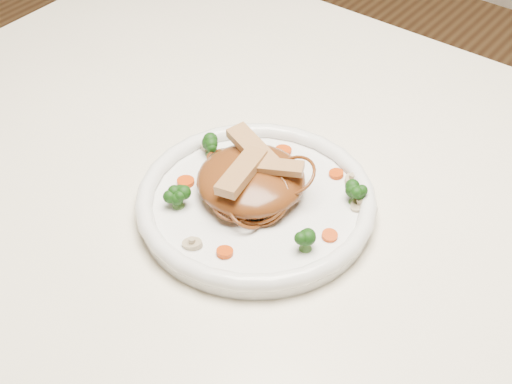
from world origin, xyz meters
The scene contains 19 objects.
table centered at (0.00, 0.00, 0.65)m, with size 1.20×0.80×0.75m.
plate centered at (-0.03, -0.07, 0.76)m, with size 0.27×0.27×0.02m, color white.
noodle_mound centered at (-0.05, -0.06, 0.78)m, with size 0.12×0.12×0.04m, color #5B2B11.
chicken_a centered at (-0.02, -0.05, 0.81)m, with size 0.06×0.02×0.01m, color tan.
chicken_b centered at (-0.06, -0.04, 0.81)m, with size 0.08×0.02×0.01m, color tan.
chicken_c centered at (-0.04, -0.08, 0.81)m, with size 0.08×0.03×0.01m, color tan.
broccoli_0 centered at (0.06, 0.00, 0.78)m, with size 0.03×0.03×0.03m, color #11430E, non-canonical shape.
broccoli_1 centered at (-0.13, -0.03, 0.78)m, with size 0.02×0.02×0.03m, color #11430E, non-canonical shape.
broccoli_2 centered at (-0.10, -0.13, 0.78)m, with size 0.02×0.02×0.03m, color #11430E, non-canonical shape.
broccoli_3 centered at (0.06, -0.09, 0.78)m, with size 0.02×0.02×0.03m, color #11430E, non-canonical shape.
carrot_0 centered at (0.02, 0.03, 0.77)m, with size 0.02×0.02×0.01m, color #C33E07.
carrot_1 centered at (-0.11, -0.09, 0.77)m, with size 0.02×0.02×0.01m, color #C33E07.
carrot_2 centered at (0.07, -0.06, 0.77)m, with size 0.02×0.02×0.01m, color #C33E07.
carrot_3 centered at (-0.06, 0.02, 0.77)m, with size 0.02×0.02×0.01m, color #C33E07.
carrot_4 centered at (-0.01, -0.15, 0.77)m, with size 0.02×0.02×0.01m, color #C33E07.
mushroom_0 centered at (-0.04, -0.16, 0.77)m, with size 0.02×0.02×0.01m, color beige.
mushroom_1 centered at (0.07, 0.00, 0.77)m, with size 0.02×0.02×0.01m, color beige.
mushroom_2 centered at (-0.14, -0.03, 0.77)m, with size 0.02×0.02×0.01m, color beige.
mushroom_3 centered at (0.04, 0.03, 0.77)m, with size 0.02×0.02×0.01m, color beige.
Camera 1 is at (0.34, -0.56, 1.33)m, focal length 52.28 mm.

